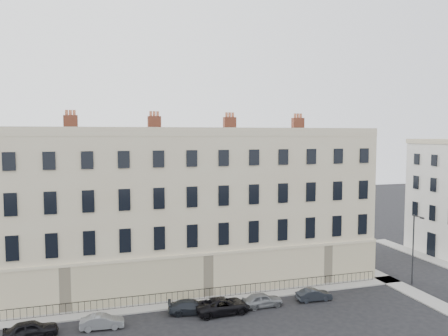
{
  "coord_description": "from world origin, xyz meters",
  "views": [
    {
      "loc": [
        -16.11,
        -32.45,
        15.14
      ],
      "look_at": [
        -3.23,
        10.0,
        11.74
      ],
      "focal_mm": 35.0,
      "sensor_mm": 36.0,
      "label": 1
    }
  ],
  "objects": [
    {
      "name": "car_c",
      "position": [
        -8.32,
        2.75,
        0.58
      ],
      "size": [
        4.18,
        2.22,
        1.15
      ],
      "primitive_type": "imported",
      "rotation": [
        0.0,
        0.0,
        1.41
      ],
      "color": "black",
      "rests_on": "ground"
    },
    {
      "name": "car_e",
      "position": [
        -2.03,
        2.35,
        0.62
      ],
      "size": [
        3.64,
        1.52,
        1.23
      ],
      "primitive_type": "imported",
      "rotation": [
        0.0,
        0.0,
        1.59
      ],
      "color": "slate",
      "rests_on": "ground"
    },
    {
      "name": "ground",
      "position": [
        0.0,
        0.0,
        0.0
      ],
      "size": [
        160.0,
        160.0,
        0.0
      ],
      "primitive_type": "plane",
      "color": "black",
      "rests_on": "ground"
    },
    {
      "name": "car_b",
      "position": [
        -15.64,
        1.93,
        0.55
      ],
      "size": [
        3.43,
        1.4,
        1.11
      ],
      "primitive_type": "imported",
      "rotation": [
        0.0,
        0.0,
        1.5
      ],
      "color": "slate",
      "rests_on": "ground"
    },
    {
      "name": "car_d",
      "position": [
        -5.77,
        2.03,
        0.66
      ],
      "size": [
        4.81,
        2.39,
        1.31
      ],
      "primitive_type": "imported",
      "rotation": [
        0.0,
        0.0,
        1.62
      ],
      "color": "black",
      "rests_on": "ground"
    },
    {
      "name": "streetlamp",
      "position": [
        14.56,
        3.13,
        3.98
      ],
      "size": [
        0.31,
        1.55,
        7.18
      ],
      "rotation": [
        0.0,
        0.0,
        0.11
      ],
      "color": "#28292C",
      "rests_on": "ground"
    },
    {
      "name": "car_f",
      "position": [
        3.02,
        2.31,
        0.54
      ],
      "size": [
        3.32,
        1.26,
        1.08
      ],
      "primitive_type": "imported",
      "rotation": [
        0.0,
        0.0,
        1.54
      ],
      "color": "black",
      "rests_on": "ground"
    },
    {
      "name": "terrace",
      "position": [
        -5.97,
        11.97,
        7.5
      ],
      "size": [
        36.22,
        12.22,
        17.0
      ],
      "color": "#C2B090",
      "rests_on": "ground"
    },
    {
      "name": "railings",
      "position": [
        -6.0,
        5.4,
        0.55
      ],
      "size": [
        35.0,
        0.04,
        0.96
      ],
      "color": "black",
      "rests_on": "ground"
    },
    {
      "name": "pavement_east_return",
      "position": [
        13.0,
        8.0,
        0.06
      ],
      "size": [
        2.0,
        24.0,
        0.12
      ],
      "primitive_type": "cube",
      "color": "gray",
      "rests_on": "ground"
    },
    {
      "name": "pavement_terrace",
      "position": [
        -10.0,
        5.0,
        0.06
      ],
      "size": [
        48.0,
        2.0,
        0.12
      ],
      "primitive_type": "cube",
      "color": "gray",
      "rests_on": "ground"
    },
    {
      "name": "car_a",
      "position": [
        -20.75,
        1.84,
        0.66
      ],
      "size": [
        4.04,
        2.11,
        1.31
      ],
      "primitive_type": "imported",
      "rotation": [
        0.0,
        0.0,
        1.72
      ],
      "color": "black",
      "rests_on": "ground"
    },
    {
      "name": "pavement_adjacent",
      "position": [
        23.0,
        10.0,
        0.06
      ],
      "size": [
        2.0,
        20.0,
        0.12
      ],
      "primitive_type": "cube",
      "color": "gray",
      "rests_on": "ground"
    }
  ]
}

